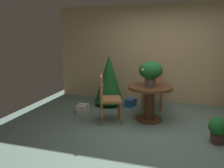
% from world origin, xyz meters
% --- Properties ---
extents(ground_plane, '(6.60, 6.60, 0.00)m').
position_xyz_m(ground_plane, '(0.00, 0.00, 0.00)').
color(ground_plane, slate).
extents(back_wall_panel, '(6.00, 0.10, 2.60)m').
position_xyz_m(back_wall_panel, '(0.00, 2.20, 1.30)').
color(back_wall_panel, tan).
rests_on(back_wall_panel, ground_plane).
extents(round_dining_table, '(0.92, 0.92, 0.75)m').
position_xyz_m(round_dining_table, '(-0.21, 0.70, 0.52)').
color(round_dining_table, brown).
rests_on(round_dining_table, ground_plane).
extents(flower_vase, '(0.47, 0.47, 0.51)m').
position_xyz_m(flower_vase, '(-0.20, 0.63, 1.05)').
color(flower_vase, '#665B51').
rests_on(flower_vase, round_dining_table).
extents(wooden_chair_left_near, '(0.55, 0.57, 0.98)m').
position_xyz_m(wooden_chair_left_near, '(-1.05, 0.40, 0.55)').
color(wooden_chair_left_near, '#9E6B3D').
rests_on(wooden_chair_left_near, ground_plane).
extents(wooden_chair_far, '(0.47, 0.44, 0.98)m').
position_xyz_m(wooden_chair_far, '(-0.21, 1.54, 0.56)').
color(wooden_chair_far, '#9E6B3D').
rests_on(wooden_chair_far, ground_plane).
extents(holiday_tree, '(0.74, 0.74, 1.31)m').
position_xyz_m(holiday_tree, '(-1.32, 1.48, 0.70)').
color(holiday_tree, brown).
rests_on(holiday_tree, ground_plane).
extents(gift_box_cream, '(0.25, 0.28, 0.20)m').
position_xyz_m(gift_box_cream, '(-1.74, 0.72, 0.10)').
color(gift_box_cream, silver).
rests_on(gift_box_cream, ground_plane).
extents(gift_box_blue, '(0.28, 0.34, 0.20)m').
position_xyz_m(gift_box_blue, '(-0.75, 1.51, 0.10)').
color(gift_box_blue, '#1E569E').
rests_on(gift_box_blue, ground_plane).
extents(potted_plant, '(0.31, 0.31, 0.44)m').
position_xyz_m(potted_plant, '(0.98, 0.00, 0.25)').
color(potted_plant, '#4C382D').
rests_on(potted_plant, ground_plane).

